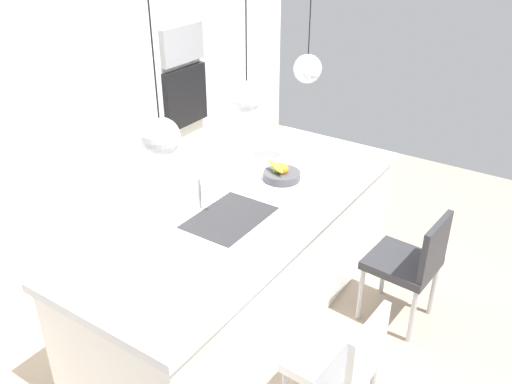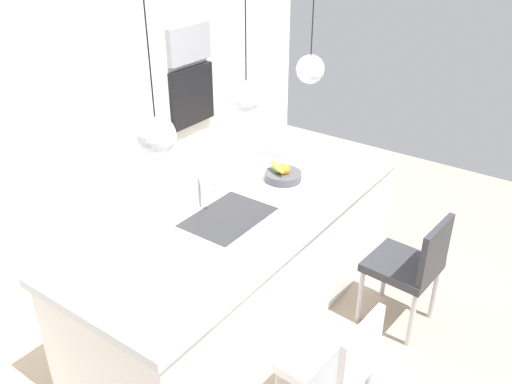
% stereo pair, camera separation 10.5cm
% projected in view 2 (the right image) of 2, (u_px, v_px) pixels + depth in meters
% --- Properties ---
extents(floor, '(6.60, 6.60, 0.00)m').
position_uv_depth(floor, '(248.00, 308.00, 3.98)').
color(floor, tan).
rests_on(floor, ground).
extents(back_wall, '(6.00, 0.10, 2.60)m').
position_uv_depth(back_wall, '(78.00, 97.00, 4.21)').
color(back_wall, white).
rests_on(back_wall, ground).
extents(kitchen_island, '(2.70, 1.04, 0.88)m').
position_uv_depth(kitchen_island, '(248.00, 259.00, 3.77)').
color(kitchen_island, white).
rests_on(kitchen_island, ground).
extents(sink_basin, '(0.56, 0.40, 0.02)m').
position_uv_depth(sink_basin, '(228.00, 218.00, 3.42)').
color(sink_basin, '#2D2D30').
rests_on(sink_basin, kitchen_island).
extents(faucet, '(0.02, 0.17, 0.22)m').
position_uv_depth(faucet, '(202.00, 188.00, 3.46)').
color(faucet, silver).
rests_on(faucet, kitchen_island).
extents(fruit_bowl, '(0.27, 0.27, 0.14)m').
position_uv_depth(fruit_bowl, '(282.00, 174.00, 3.85)').
color(fruit_bowl, '#4C4C51').
rests_on(fruit_bowl, kitchen_island).
extents(microwave, '(0.54, 0.08, 0.34)m').
position_uv_depth(microwave, '(188.00, 44.00, 4.95)').
color(microwave, '#9E9EA3').
rests_on(microwave, back_wall).
extents(oven, '(0.56, 0.08, 0.56)m').
position_uv_depth(oven, '(191.00, 96.00, 5.19)').
color(oven, black).
rests_on(oven, back_wall).
extents(chair_near, '(0.43, 0.45, 0.83)m').
position_uv_depth(chair_near, '(335.00, 364.00, 2.87)').
color(chair_near, white).
rests_on(chair_near, ground).
extents(chair_middle, '(0.45, 0.48, 0.87)m').
position_uv_depth(chair_middle, '(411.00, 265.00, 3.61)').
color(chair_middle, '#333338').
rests_on(chair_middle, ground).
extents(pendant_light_left, '(0.20, 0.20, 0.80)m').
position_uv_depth(pendant_light_left, '(156.00, 136.00, 2.67)').
color(pendant_light_left, silver).
extents(pendant_light_center, '(0.20, 0.20, 0.80)m').
position_uv_depth(pendant_light_center, '(246.00, 97.00, 3.21)').
color(pendant_light_center, silver).
extents(pendant_light_right, '(0.20, 0.20, 0.80)m').
position_uv_depth(pendant_light_right, '(310.00, 69.00, 3.74)').
color(pendant_light_right, silver).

